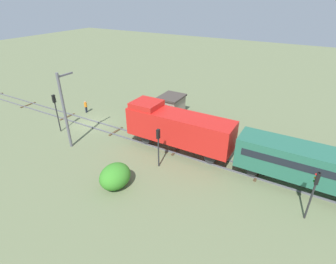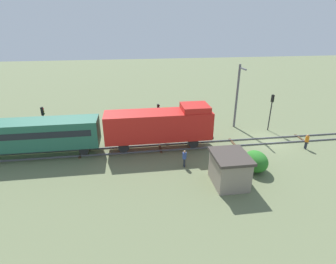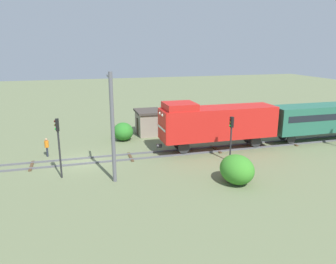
{
  "view_description": "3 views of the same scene",
  "coord_description": "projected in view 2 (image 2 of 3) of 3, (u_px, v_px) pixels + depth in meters",
  "views": [
    {
      "loc": [
        20.81,
        23.35,
        14.72
      ],
      "look_at": [
        -0.54,
        11.05,
        1.55
      ],
      "focal_mm": 28.0,
      "sensor_mm": 36.0,
      "label": 1
    },
    {
      "loc": [
        -25.44,
        15.34,
        12.69
      ],
      "look_at": [
        -0.65,
        11.73,
        2.14
      ],
      "focal_mm": 28.0,
      "sensor_mm": 36.0,
      "label": 2
    },
    {
      "loc": [
        27.76,
        -0.21,
        9.73
      ],
      "look_at": [
        0.95,
        7.41,
        2.38
      ],
      "focal_mm": 35.0,
      "sensor_mm": 36.0,
      "label": 3
    }
  ],
  "objects": [
    {
      "name": "ground_plane",
      "position": [
        268.0,
        141.0,
        30.16
      ],
      "size": [
        149.95,
        149.95,
        0.0
      ],
      "primitive_type": "plane",
      "color": "#66704C"
    },
    {
      "name": "worker_near_track",
      "position": [
        307.0,
        140.0,
        27.99
      ],
      "size": [
        0.38,
        0.38,
        1.7
      ],
      "rotation": [
        0.0,
        0.0,
        5.13
      ],
      "color": "#262B38",
      "rests_on": "ground"
    },
    {
      "name": "locomotive",
      "position": [
        160.0,
        124.0,
        27.43
      ],
      "size": [
        2.9,
        11.6,
        4.6
      ],
      "color": "red",
      "rests_on": "railway_track"
    },
    {
      "name": "relay_hut",
      "position": [
        229.0,
        169.0,
        21.78
      ],
      "size": [
        3.5,
        2.9,
        2.74
      ],
      "color": "gray",
      "rests_on": "ground"
    },
    {
      "name": "catenary_mast",
      "position": [
        237.0,
        95.0,
        32.72
      ],
      "size": [
        1.94,
        0.28,
        8.04
      ],
      "color": "#595960",
      "rests_on": "ground"
    },
    {
      "name": "railway_track",
      "position": [
        268.0,
        141.0,
        30.13
      ],
      "size": [
        2.4,
        99.97,
        0.16
      ],
      "color": "#595960",
      "rests_on": "ground"
    },
    {
      "name": "passenger_car_leading",
      "position": [
        26.0,
        134.0,
        25.76
      ],
      "size": [
        2.84,
        14.0,
        3.66
      ],
      "color": "#26604C",
      "rests_on": "railway_track"
    },
    {
      "name": "worker_by_signal",
      "position": [
        184.0,
        157.0,
        24.52
      ],
      "size": [
        0.38,
        0.38,
        1.7
      ],
      "rotation": [
        0.0,
        0.0,
        1.48
      ],
      "color": "#262B38",
      "rests_on": "ground"
    },
    {
      "name": "traffic_signal_near",
      "position": [
        271.0,
        106.0,
        32.07
      ],
      "size": [
        0.32,
        0.34,
        4.59
      ],
      "color": "#262628",
      "rests_on": "ground"
    },
    {
      "name": "bush_mid",
      "position": [
        167.0,
        115.0,
        35.39
      ],
      "size": [
        2.91,
        2.38,
        2.11
      ],
      "primitive_type": "ellipsoid",
      "color": "#378226",
      "rests_on": "ground"
    },
    {
      "name": "traffic_signal_mid",
      "position": [
        158.0,
        114.0,
        30.56
      ],
      "size": [
        0.32,
        0.34,
        3.96
      ],
      "color": "#262628",
      "rests_on": "ground"
    },
    {
      "name": "traffic_signal_far",
      "position": [
        44.0,
        118.0,
        29.01
      ],
      "size": [
        0.32,
        0.34,
        4.12
      ],
      "color": "#262628",
      "rests_on": "ground"
    },
    {
      "name": "bush_near",
      "position": [
        256.0,
        161.0,
        23.92
      ],
      "size": [
        2.58,
        2.11,
        1.88
      ],
      "primitive_type": "ellipsoid",
      "color": "#2B7826",
      "rests_on": "ground"
    }
  ]
}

